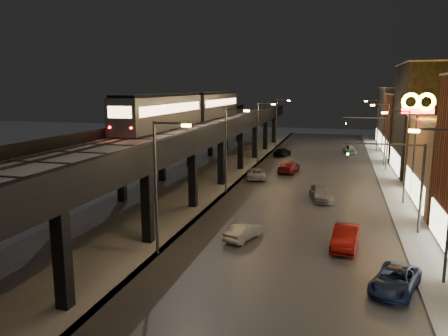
# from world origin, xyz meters

# --- Properties ---
(road_surface) EXTENTS (17.00, 120.00, 0.06)m
(road_surface) POSITION_xyz_m (7.50, 35.00, 0.03)
(road_surface) COLOR #46474D
(road_surface) RESTS_ON ground
(sidewalk_right) EXTENTS (4.00, 120.00, 0.14)m
(sidewalk_right) POSITION_xyz_m (17.50, 35.00, 0.07)
(sidewalk_right) COLOR #9FA1A8
(sidewalk_right) RESTS_ON ground
(under_viaduct_pavement) EXTENTS (11.00, 120.00, 0.06)m
(under_viaduct_pavement) POSITION_xyz_m (-6.00, 35.00, 0.03)
(under_viaduct_pavement) COLOR #9FA1A8
(under_viaduct_pavement) RESTS_ON ground
(elevated_viaduct) EXTENTS (9.00, 100.00, 6.30)m
(elevated_viaduct) POSITION_xyz_m (-6.00, 31.84, 5.62)
(elevated_viaduct) COLOR black
(elevated_viaduct) RESTS_ON ground
(viaduct_trackbed) EXTENTS (8.40, 100.00, 0.32)m
(viaduct_trackbed) POSITION_xyz_m (-6.01, 31.97, 6.39)
(viaduct_trackbed) COLOR #B2B7C1
(viaduct_trackbed) RESTS_ON elevated_viaduct
(viaduct_parapet_streetside) EXTENTS (0.30, 100.00, 1.10)m
(viaduct_parapet_streetside) POSITION_xyz_m (-1.65, 32.00, 6.85)
(viaduct_parapet_streetside) COLOR black
(viaduct_parapet_streetside) RESTS_ON elevated_viaduct
(viaduct_parapet_far) EXTENTS (0.30, 100.00, 1.10)m
(viaduct_parapet_far) POSITION_xyz_m (-10.35, 32.00, 6.85)
(viaduct_parapet_far) COLOR black
(viaduct_parapet_far) RESTS_ON elevated_viaduct
(building_e) EXTENTS (12.20, 12.20, 10.16)m
(building_e) POSITION_xyz_m (23.99, 62.00, 5.08)
(building_e) COLOR brown
(building_e) RESTS_ON ground
(building_f) EXTENTS (12.20, 16.20, 11.16)m
(building_f) POSITION_xyz_m (23.99, 76.00, 5.58)
(building_f) COLOR #424242
(building_f) RESTS_ON ground
(streetlight_left_1) EXTENTS (2.57, 0.28, 9.00)m
(streetlight_left_1) POSITION_xyz_m (-0.43, 13.00, 5.24)
(streetlight_left_1) COLOR #38383A
(streetlight_left_1) RESTS_ON ground
(streetlight_right_1) EXTENTS (2.56, 0.28, 9.00)m
(streetlight_right_1) POSITION_xyz_m (16.73, 13.00, 5.24)
(streetlight_right_1) COLOR #38383A
(streetlight_right_1) RESTS_ON ground
(streetlight_left_2) EXTENTS (2.57, 0.28, 9.00)m
(streetlight_left_2) POSITION_xyz_m (-0.43, 31.00, 5.24)
(streetlight_left_2) COLOR #38383A
(streetlight_left_2) RESTS_ON ground
(streetlight_right_2) EXTENTS (2.56, 0.28, 9.00)m
(streetlight_right_2) POSITION_xyz_m (16.73, 31.00, 5.24)
(streetlight_right_2) COLOR #38383A
(streetlight_right_2) RESTS_ON ground
(streetlight_left_3) EXTENTS (2.57, 0.28, 9.00)m
(streetlight_left_3) POSITION_xyz_m (-0.43, 49.00, 5.24)
(streetlight_left_3) COLOR #38383A
(streetlight_left_3) RESTS_ON ground
(streetlight_right_3) EXTENTS (2.56, 0.28, 9.00)m
(streetlight_right_3) POSITION_xyz_m (16.73, 49.00, 5.24)
(streetlight_right_3) COLOR #38383A
(streetlight_right_3) RESTS_ON ground
(streetlight_left_4) EXTENTS (2.57, 0.28, 9.00)m
(streetlight_left_4) POSITION_xyz_m (-0.43, 67.00, 5.24)
(streetlight_left_4) COLOR #38383A
(streetlight_left_4) RESTS_ON ground
(streetlight_right_4) EXTENTS (2.56, 0.28, 9.00)m
(streetlight_right_4) POSITION_xyz_m (16.73, 67.00, 5.24)
(streetlight_right_4) COLOR #38383A
(streetlight_right_4) RESTS_ON ground
(traffic_light_rig_a) EXTENTS (6.10, 0.34, 7.00)m
(traffic_light_rig_a) POSITION_xyz_m (15.84, 22.00, 4.50)
(traffic_light_rig_a) COLOR #38383A
(traffic_light_rig_a) RESTS_ON ground
(traffic_light_rig_b) EXTENTS (6.10, 0.34, 7.00)m
(traffic_light_rig_b) POSITION_xyz_m (15.84, 52.00, 4.50)
(traffic_light_rig_b) COLOR #38383A
(traffic_light_rig_b) RESTS_ON ground
(subway_train) EXTENTS (3.18, 39.18, 3.81)m
(subway_train) POSITION_xyz_m (-8.50, 42.47, 8.51)
(subway_train) COLOR gray
(subway_train) RESTS_ON viaduct_trackbed
(car_near_white) EXTENTS (2.44, 3.98, 1.24)m
(car_near_white) POSITION_xyz_m (4.32, 17.27, 0.62)
(car_near_white) COLOR #919498
(car_near_white) RESTS_ON ground
(car_mid_silver) EXTENTS (3.30, 5.33, 1.38)m
(car_mid_silver) POSITION_xyz_m (1.06, 38.84, 0.69)
(car_mid_silver) COLOR silver
(car_mid_silver) RESTS_ON ground
(car_mid_dark) EXTENTS (2.72, 5.51, 1.54)m
(car_mid_dark) POSITION_xyz_m (4.43, 44.04, 0.77)
(car_mid_dark) COLOR maroon
(car_mid_dark) RESTS_ON ground
(car_far_white) EXTENTS (2.78, 4.42, 1.40)m
(car_far_white) POSITION_xyz_m (1.75, 57.95, 0.70)
(car_far_white) COLOR black
(car_far_white) RESTS_ON ground
(car_onc_silver) EXTENTS (2.13, 4.81, 1.53)m
(car_onc_silver) POSITION_xyz_m (11.57, 17.41, 0.77)
(car_onc_silver) COLOR maroon
(car_onc_silver) RESTS_ON ground
(car_onc_dark) EXTENTS (3.45, 4.98, 1.26)m
(car_onc_dark) POSITION_xyz_m (14.17, 11.29, 0.63)
(car_onc_dark) COLOR #15234D
(car_onc_dark) RESTS_ON ground
(car_onc_white) EXTENTS (2.86, 4.99, 1.36)m
(car_onc_white) POSITION_xyz_m (9.28, 30.44, 0.68)
(car_onc_white) COLOR #989BA1
(car_onc_white) RESTS_ON ground
(car_onc_red) EXTENTS (2.53, 4.50, 1.44)m
(car_onc_red) POSITION_xyz_m (12.45, 63.76, 0.72)
(car_onc_red) COLOR silver
(car_onc_red) RESTS_ON ground
(sign_mcdonalds) EXTENTS (3.16, 0.61, 10.62)m
(sign_mcdonalds) POSITION_xyz_m (18.00, 33.07, 8.73)
(sign_mcdonalds) COLOR #38383A
(sign_mcdonalds) RESTS_ON ground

